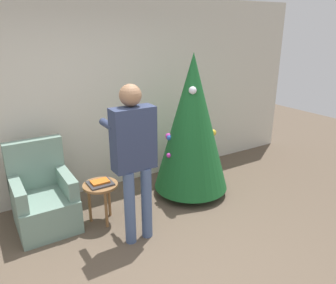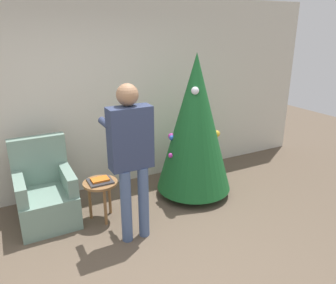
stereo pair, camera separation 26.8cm
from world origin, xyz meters
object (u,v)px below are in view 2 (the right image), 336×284
armchair (45,194)px  person_standing (131,149)px  side_stool (101,188)px  christmas_tree (195,124)px

armchair → person_standing: bearing=-44.5°
side_stool → person_standing: bearing=-66.2°
person_standing → christmas_tree: bearing=25.3°
christmas_tree → person_standing: (-1.14, -0.54, 0.02)m
person_standing → side_stool: size_ratio=3.44×
armchair → side_stool: armchair is taller
armchair → side_stool: (0.61, -0.31, 0.09)m
christmas_tree → side_stool: 1.50m
armchair → person_standing: 1.37m
christmas_tree → armchair: christmas_tree is taller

